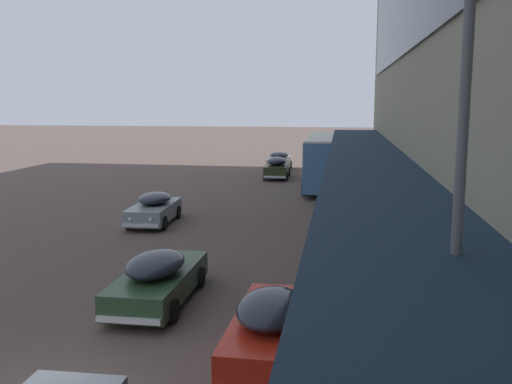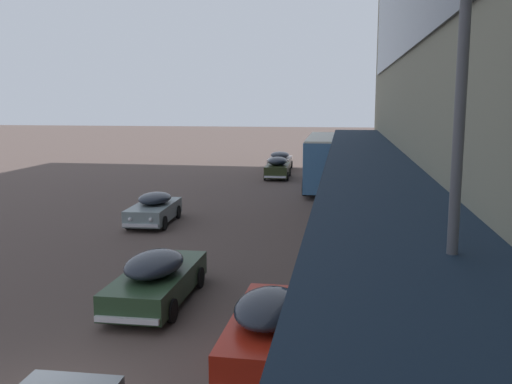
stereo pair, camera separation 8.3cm
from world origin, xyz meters
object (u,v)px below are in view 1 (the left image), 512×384
Objects in this scene: transit_bus_kerbside_front at (327,159)px; street_lamp at (448,188)px; sedan_second_near at (279,161)px; sedan_second_mid at (277,168)px; sedan_trailing_near at (158,278)px; sedan_far_back at (154,208)px; fire_hydrant at (381,268)px; sedan_lead_mid at (272,327)px.

transit_bus_kerbside_front is 1.39× the size of street_lamp.
sedan_second_near is (-4.21, 9.77, -1.21)m from transit_bus_kerbside_front.
sedan_second_near is 5.36m from sedan_second_mid.
sedan_second_near is at bearing 90.07° from sedan_trailing_near.
sedan_far_back is (-7.75, -12.41, -1.26)m from transit_bus_kerbside_front.
sedan_second_near is at bearing 102.28° from fire_hydrant.
sedan_lead_mid is at bearing -115.05° from fire_hydrant.
sedan_far_back is (-3.59, 10.37, -0.02)m from sedan_trailing_near.
sedan_far_back is 12.57m from fire_hydrant.
street_lamp is at bearing -88.87° from fire_hydrant.
sedan_far_back is at bearing 120.89° from street_lamp.
sedan_lead_mid is at bearing -91.11° from transit_bus_kerbside_front.
street_lamp reaches higher than sedan_second_near.
street_lamp is (6.62, -6.70, 3.75)m from sedan_trailing_near.
sedan_second_mid is at bearing 130.58° from transit_bus_kerbside_front.
sedan_far_back is 17.30m from sedan_second_mid.
sedan_lead_mid is at bearing -83.81° from sedan_second_mid.
sedan_trailing_near is 4.83m from sedan_lead_mid.
sedan_second_mid is (0.37, 27.21, 0.05)m from sedan_trailing_near.
street_lamp is at bearing -85.23° from transit_bus_kerbside_front.
sedan_trailing_near is 1.04× the size of sedan_lead_mid.
sedan_second_near is (3.54, 22.19, 0.05)m from sedan_far_back.
street_lamp is 10.29m from fire_hydrant.
transit_bus_kerbside_front is at bearing -66.70° from sedan_second_near.
transit_bus_kerbside_front reaches higher than sedan_second_near.
street_lamp is (2.46, -29.48, 2.51)m from transit_bus_kerbside_front.
transit_bus_kerbside_front is 10.71m from sedan_second_near.
transit_bus_kerbside_front reaches higher than sedan_trailing_near.
sedan_trailing_near is 1.08× the size of sedan_second_mid.
sedan_second_near is at bearing 80.93° from sedan_far_back.
sedan_lead_mid is at bearing -40.70° from sedan_trailing_near.
sedan_trailing_near is 10.97m from sedan_far_back.
sedan_lead_mid reaches higher than sedan_trailing_near.
sedan_second_near is at bearing 113.30° from transit_bus_kerbside_front.
sedan_second_mid is 34.68m from street_lamp.
sedan_far_back is 15.34m from sedan_lead_mid.
street_lamp reaches higher than transit_bus_kerbside_front.
sedan_second_mid is (3.96, 16.85, 0.07)m from sedan_far_back.
sedan_second_mid is (0.41, -5.34, 0.02)m from sedan_second_near.
sedan_far_back is 0.99× the size of sedan_second_mid.
street_lamp is at bearing -80.36° from sedan_second_near.
fire_hydrant is at bearing 64.95° from sedan_lead_mid.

